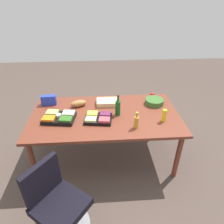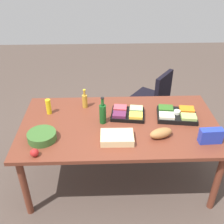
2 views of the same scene
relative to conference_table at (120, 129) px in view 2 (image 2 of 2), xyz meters
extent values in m
plane|color=#4E4038|center=(0.00, 0.00, -0.72)|extent=(10.00, 10.00, 0.00)
cube|color=brown|center=(0.00, 0.00, 0.05)|extent=(2.11, 1.15, 0.04)
cylinder|color=brown|center=(-0.97, -0.48, -0.34)|extent=(0.07, 0.07, 0.75)
cylinder|color=brown|center=(0.97, -0.48, -0.34)|extent=(0.07, 0.07, 0.75)
cylinder|color=brown|center=(-0.97, 0.48, -0.34)|extent=(0.07, 0.07, 0.75)
cylinder|color=brown|center=(0.97, 0.48, -0.34)|extent=(0.07, 0.07, 0.75)
cylinder|color=gray|center=(-0.51, -1.14, -0.69)|extent=(0.56, 0.56, 0.05)
cylinder|color=gray|center=(-0.51, -1.14, -0.49)|extent=(0.06, 0.06, 0.36)
cube|color=black|center=(-0.51, -1.14, -0.30)|extent=(0.67, 0.67, 0.09)
cube|color=black|center=(-0.68, -1.01, -0.04)|extent=(0.31, 0.38, 0.43)
cylinder|color=yellow|center=(0.78, -0.22, 0.16)|extent=(0.07, 0.07, 0.18)
cube|color=black|center=(-0.63, -0.09, 0.10)|extent=(0.46, 0.35, 0.05)
cube|color=orange|center=(-0.76, -0.15, 0.14)|extent=(0.17, 0.14, 0.03)
cube|color=#316421|center=(-0.53, -0.18, 0.14)|extent=(0.17, 0.14, 0.03)
cube|color=#A1BC60|center=(-0.74, 0.00, 0.14)|extent=(0.17, 0.14, 0.03)
cube|color=silver|center=(-0.51, -0.03, 0.14)|extent=(0.17, 0.14, 0.03)
cylinder|color=white|center=(-0.63, -0.09, 0.14)|extent=(0.08, 0.08, 0.04)
ellipsoid|color=#A66E3B|center=(-0.39, 0.25, 0.12)|extent=(0.26, 0.18, 0.10)
sphere|color=red|center=(0.80, 0.49, 0.11)|extent=(0.09, 0.09, 0.08)
cylinder|color=#38642A|center=(0.77, 0.25, 0.11)|extent=(0.33, 0.33, 0.08)
cylinder|color=#16501E|center=(0.18, -0.02, 0.18)|extent=(0.09, 0.09, 0.21)
cylinder|color=#16501E|center=(0.18, -0.02, 0.32)|extent=(0.04, 0.04, 0.08)
cylinder|color=black|center=(0.18, -0.02, 0.37)|extent=(0.04, 0.04, 0.01)
cube|color=#253CB7|center=(-0.85, 0.35, 0.15)|extent=(0.22, 0.09, 0.15)
cube|color=beige|center=(0.04, 0.29, 0.11)|extent=(0.32, 0.23, 0.07)
cylinder|color=#BE8E2E|center=(0.39, -0.34, 0.15)|extent=(0.07, 0.07, 0.16)
cylinder|color=#BE8E2E|center=(0.39, -0.34, 0.26)|extent=(0.03, 0.03, 0.06)
cylinder|color=gold|center=(0.39, -0.34, 0.30)|extent=(0.03, 0.03, 0.01)
cube|color=black|center=(-0.10, -0.14, 0.09)|extent=(0.39, 0.33, 0.04)
cube|color=#ABD289|center=(-0.20, -0.20, 0.13)|extent=(0.16, 0.13, 0.03)
cube|color=#DF4753|center=(-0.02, -0.22, 0.13)|extent=(0.16, 0.13, 0.03)
cube|color=yellow|center=(-0.18, -0.06, 0.13)|extent=(0.16, 0.13, 0.03)
cube|color=#5F2447|center=(0.00, -0.08, 0.13)|extent=(0.16, 0.13, 0.03)
camera|label=1|loc=(-0.07, -2.40, 1.60)|focal=31.90mm
camera|label=2|loc=(0.16, 2.34, 1.72)|focal=42.88mm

